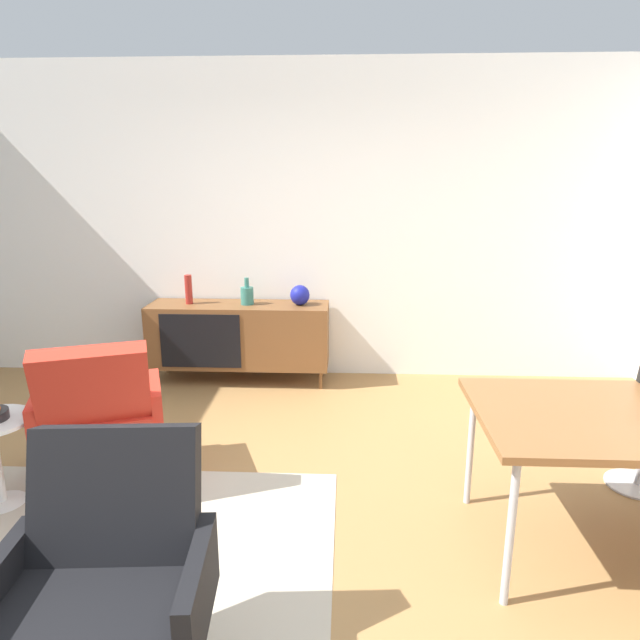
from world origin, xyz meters
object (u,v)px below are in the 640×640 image
sideboard (239,335)px  vase_sculptural_dark (189,289)px  vase_cobalt (247,295)px  lounge_chair_red (99,413)px  vase_ceramic_small (300,295)px  armchair_black_shell (106,578)px

sideboard → vase_sculptural_dark: (-0.44, 0.00, 0.41)m
vase_cobalt → lounge_chair_red: size_ratio=0.25×
vase_ceramic_small → vase_cobalt: bearing=180.0°
lounge_chair_red → vase_sculptural_dark: bearing=88.2°
lounge_chair_red → armchair_black_shell: size_ratio=1.00×
lounge_chair_red → vase_cobalt: bearing=72.2°
lounge_chair_red → armchair_black_shell: 1.50m
vase_cobalt → lounge_chair_red: bearing=-107.8°
vase_ceramic_small → lounge_chair_red: size_ratio=0.19×
vase_cobalt → lounge_chair_red: 1.92m
sideboard → vase_cobalt: bearing=1.3°
armchair_black_shell → sideboard: bearing=92.5°
lounge_chair_red → vase_ceramic_small: bearing=59.8°
vase_cobalt → vase_ceramic_small: size_ratio=1.35×
vase_sculptural_dark → vase_ceramic_small: size_ratio=1.47×
vase_sculptural_dark → sideboard: bearing=-0.2°
vase_cobalt → armchair_black_shell: (0.05, -3.15, -0.34)m
vase_ceramic_small → lounge_chair_red: lounge_chair_red is taller
sideboard → armchair_black_shell: size_ratio=1.69×
vase_ceramic_small → armchair_black_shell: size_ratio=0.19×
lounge_chair_red → sideboard: bearing=74.6°
sideboard → armchair_black_shell: armchair_black_shell is taller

